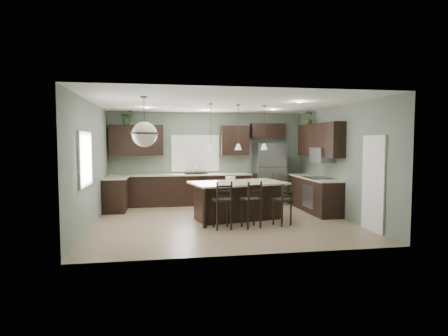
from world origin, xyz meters
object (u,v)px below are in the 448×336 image
kitchen_island (238,201)px  bar_stool_left (222,205)px  serving_dish (231,179)px  plant_back_left (127,118)px  bar_stool_center (251,204)px  refrigerator (269,174)px  bar_stool_right (282,204)px

kitchen_island → bar_stool_left: (-0.54, -0.91, 0.07)m
serving_dish → plant_back_left: 3.96m
plant_back_left → kitchen_island: bearing=-41.3°
bar_stool_left → bar_stool_center: bearing=-3.9°
serving_dish → bar_stool_left: 1.05m
plant_back_left → bar_stool_left: bearing=-56.1°
kitchen_island → plant_back_left: size_ratio=5.31×
refrigerator → serving_dish: (-1.64, -2.28, 0.07)m
bar_stool_right → bar_stool_center: bearing=163.7°
kitchen_island → bar_stool_center: (0.11, -0.90, 0.06)m
bar_stool_center → bar_stool_right: bearing=-5.1°
bar_stool_right → plant_back_left: (-3.67, 3.24, 2.13)m
bar_stool_left → bar_stool_center: (0.65, 0.02, -0.01)m
refrigerator → bar_stool_center: (-1.34, -3.13, -0.40)m
refrigerator → bar_stool_center: size_ratio=1.77×
bar_stool_right → plant_back_left: plant_back_left is taller
refrigerator → plant_back_left: bearing=176.9°
refrigerator → bar_stool_right: (-0.59, -3.02, -0.44)m
serving_dish → bar_stool_right: 1.39m
refrigerator → bar_stool_left: (-1.99, -3.15, -0.40)m
refrigerator → bar_stool_left: 3.74m
bar_stool_right → refrigerator: bearing=54.0°
serving_dish → bar_stool_left: (-0.34, -0.87, -0.47)m
refrigerator → plant_back_left: (-4.26, 0.23, 1.69)m
bar_stool_left → kitchen_island: bearing=54.1°
bar_stool_center → plant_back_left: bearing=117.1°
bar_stool_left → plant_back_left: 4.57m
serving_dish → bar_stool_center: 1.02m
bar_stool_right → plant_back_left: 5.34m
kitchen_island → bar_stool_center: size_ratio=2.14×
bar_stool_center → bar_stool_left: bearing=167.5°
kitchen_island → bar_stool_right: size_ratio=2.31×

